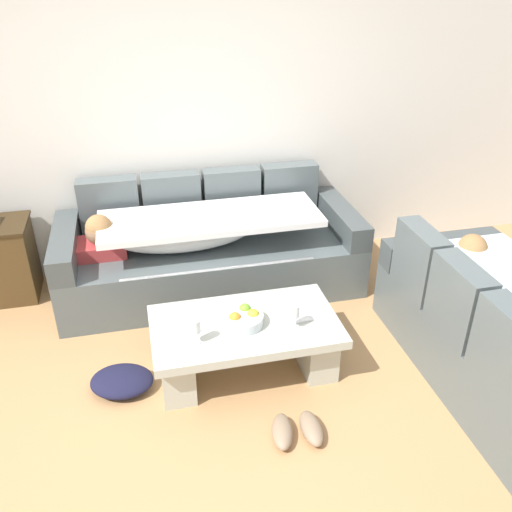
{
  "coord_description": "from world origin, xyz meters",
  "views": [
    {
      "loc": [
        -0.37,
        -2.25,
        2.43
      ],
      "look_at": [
        0.41,
        1.06,
        0.55
      ],
      "focal_mm": 38.06,
      "sensor_mm": 36.0,
      "label": 1
    }
  ],
  "objects_px": {
    "coffee_table": "(245,340)",
    "couch_along_wall": "(206,251)",
    "crumpled_garment": "(122,381)",
    "open_magazine": "(296,313)",
    "pair_of_shoes": "(297,430)",
    "couch_near_window": "(500,334)",
    "fruit_bowl": "(242,318)",
    "wine_glass_near_right": "(294,312)",
    "wine_glass_near_left": "(195,327)"
  },
  "relations": [
    {
      "from": "crumpled_garment",
      "to": "couch_near_window",
      "type": "bearing_deg",
      "value": -10.12
    },
    {
      "from": "fruit_bowl",
      "to": "crumpled_garment",
      "type": "distance_m",
      "value": 0.87
    },
    {
      "from": "wine_glass_near_left",
      "to": "wine_glass_near_right",
      "type": "distance_m",
      "value": 0.62
    },
    {
      "from": "wine_glass_near_left",
      "to": "pair_of_shoes",
      "type": "relative_size",
      "value": 0.52
    },
    {
      "from": "open_magazine",
      "to": "crumpled_garment",
      "type": "distance_m",
      "value": 1.2
    },
    {
      "from": "fruit_bowl",
      "to": "pair_of_shoes",
      "type": "relative_size",
      "value": 0.87
    },
    {
      "from": "fruit_bowl",
      "to": "open_magazine",
      "type": "distance_m",
      "value": 0.37
    },
    {
      "from": "couch_near_window",
      "to": "wine_glass_near_right",
      "type": "bearing_deg",
      "value": 76.24
    },
    {
      "from": "couch_along_wall",
      "to": "wine_glass_near_left",
      "type": "xyz_separation_m",
      "value": [
        -0.24,
        -1.24,
        0.17
      ]
    },
    {
      "from": "fruit_bowl",
      "to": "crumpled_garment",
      "type": "bearing_deg",
      "value": 179.99
    },
    {
      "from": "coffee_table",
      "to": "couch_along_wall",
      "type": "bearing_deg",
      "value": 94.62
    },
    {
      "from": "couch_near_window",
      "to": "wine_glass_near_right",
      "type": "xyz_separation_m",
      "value": [
        -1.27,
        0.31,
        0.16
      ]
    },
    {
      "from": "wine_glass_near_left",
      "to": "couch_along_wall",
      "type": "bearing_deg",
      "value": 78.91
    },
    {
      "from": "wine_glass_near_left",
      "to": "coffee_table",
      "type": "bearing_deg",
      "value": 21.8
    },
    {
      "from": "couch_near_window",
      "to": "fruit_bowl",
      "type": "bearing_deg",
      "value": 75.05
    },
    {
      "from": "crumpled_garment",
      "to": "pair_of_shoes",
      "type": "bearing_deg",
      "value": -33.05
    },
    {
      "from": "couch_along_wall",
      "to": "pair_of_shoes",
      "type": "relative_size",
      "value": 7.43
    },
    {
      "from": "couch_along_wall",
      "to": "crumpled_garment",
      "type": "distance_m",
      "value": 1.35
    },
    {
      "from": "wine_glass_near_right",
      "to": "coffee_table",
      "type": "bearing_deg",
      "value": 157.89
    },
    {
      "from": "couch_near_window",
      "to": "fruit_bowl",
      "type": "xyz_separation_m",
      "value": [
        -1.58,
        0.42,
        0.09
      ]
    },
    {
      "from": "wine_glass_near_left",
      "to": "open_magazine",
      "type": "distance_m",
      "value": 0.7
    },
    {
      "from": "couch_along_wall",
      "to": "crumpled_garment",
      "type": "xyz_separation_m",
      "value": [
        -0.72,
        -1.11,
        -0.27
      ]
    },
    {
      "from": "couch_along_wall",
      "to": "wine_glass_near_left",
      "type": "height_order",
      "value": "couch_along_wall"
    },
    {
      "from": "couch_along_wall",
      "to": "open_magazine",
      "type": "xyz_separation_m",
      "value": [
        0.44,
        -1.09,
        0.06
      ]
    },
    {
      "from": "couch_near_window",
      "to": "open_magazine",
      "type": "distance_m",
      "value": 1.3
    },
    {
      "from": "fruit_bowl",
      "to": "crumpled_garment",
      "type": "height_order",
      "value": "fruit_bowl"
    },
    {
      "from": "couch_near_window",
      "to": "coffee_table",
      "type": "height_order",
      "value": "couch_near_window"
    },
    {
      "from": "couch_near_window",
      "to": "coffee_table",
      "type": "bearing_deg",
      "value": 74.63
    },
    {
      "from": "wine_glass_near_right",
      "to": "pair_of_shoes",
      "type": "height_order",
      "value": "wine_glass_near_right"
    },
    {
      "from": "couch_near_window",
      "to": "crumpled_garment",
      "type": "distance_m",
      "value": 2.42
    },
    {
      "from": "wine_glass_near_left",
      "to": "crumpled_garment",
      "type": "xyz_separation_m",
      "value": [
        -0.48,
        0.13,
        -0.44
      ]
    },
    {
      "from": "coffee_table",
      "to": "fruit_bowl",
      "type": "height_order",
      "value": "fruit_bowl"
    },
    {
      "from": "couch_along_wall",
      "to": "coffee_table",
      "type": "bearing_deg",
      "value": -85.38
    },
    {
      "from": "fruit_bowl",
      "to": "open_magazine",
      "type": "bearing_deg",
      "value": 3.66
    },
    {
      "from": "coffee_table",
      "to": "couch_near_window",
      "type": "bearing_deg",
      "value": -15.37
    },
    {
      "from": "wine_glass_near_left",
      "to": "open_magazine",
      "type": "relative_size",
      "value": 0.59
    },
    {
      "from": "pair_of_shoes",
      "to": "couch_along_wall",
      "type": "bearing_deg",
      "value": 98.28
    },
    {
      "from": "fruit_bowl",
      "to": "crumpled_garment",
      "type": "relative_size",
      "value": 0.7
    },
    {
      "from": "couch_along_wall",
      "to": "fruit_bowl",
      "type": "distance_m",
      "value": 1.12
    },
    {
      "from": "fruit_bowl",
      "to": "couch_along_wall",
      "type": "bearing_deg",
      "value": 93.59
    },
    {
      "from": "couch_near_window",
      "to": "open_magazine",
      "type": "xyz_separation_m",
      "value": [
        -1.22,
        0.45,
        0.05
      ]
    },
    {
      "from": "couch_along_wall",
      "to": "wine_glass_near_right",
      "type": "relative_size",
      "value": 14.4
    },
    {
      "from": "open_magazine",
      "to": "pair_of_shoes",
      "type": "xyz_separation_m",
      "value": [
        -0.18,
        -0.66,
        -0.34
      ]
    },
    {
      "from": "couch_along_wall",
      "to": "wine_glass_near_left",
      "type": "bearing_deg",
      "value": -101.09
    },
    {
      "from": "open_magazine",
      "to": "pair_of_shoes",
      "type": "bearing_deg",
      "value": -111.21
    },
    {
      "from": "couch_along_wall",
      "to": "couch_near_window",
      "type": "distance_m",
      "value": 2.26
    },
    {
      "from": "fruit_bowl",
      "to": "couch_near_window",
      "type": "bearing_deg",
      "value": -14.95
    },
    {
      "from": "pair_of_shoes",
      "to": "crumpled_garment",
      "type": "xyz_separation_m",
      "value": [
        -0.97,
        0.63,
        0.01
      ]
    },
    {
      "from": "pair_of_shoes",
      "to": "crumpled_garment",
      "type": "bearing_deg",
      "value": 146.95
    },
    {
      "from": "couch_along_wall",
      "to": "crumpled_garment",
      "type": "bearing_deg",
      "value": -122.85
    }
  ]
}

